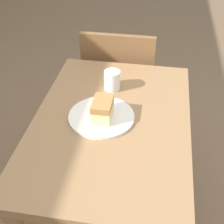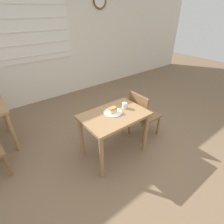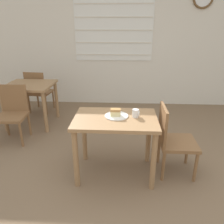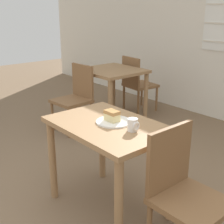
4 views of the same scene
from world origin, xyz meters
TOP-DOWN VIEW (x-y plane):
  - ground_plane at (0.00, 0.00)m, footprint 14.00×14.00m
  - wall_back at (0.00, 3.03)m, footprint 10.00×0.10m
  - dining_table_near at (-0.11, 0.43)m, footprint 0.94×0.63m
  - chair_near_window at (0.56, 0.49)m, footprint 0.42×0.42m
  - plate at (-0.10, 0.47)m, footprint 0.27×0.27m
  - cake_slice at (-0.11, 0.46)m, footprint 0.11×0.08m
  - coffee_mug at (0.12, 0.46)m, footprint 0.08×0.07m

SIDE VIEW (x-z plane):
  - ground_plane at x=0.00m, z-range 0.00..0.00m
  - chair_near_window at x=0.56m, z-range 0.03..0.89m
  - dining_table_near at x=-0.11m, z-range 0.24..0.97m
  - plate at x=-0.10m, z-range 0.74..0.75m
  - coffee_mug at x=0.12m, z-range 0.74..0.83m
  - cake_slice at x=-0.11m, z-range 0.75..0.83m
  - wall_back at x=0.00m, z-range 0.01..2.81m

